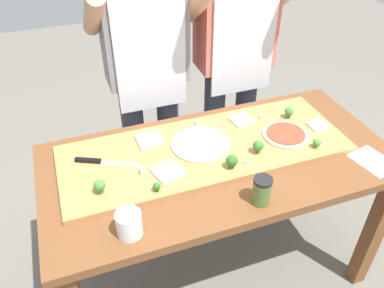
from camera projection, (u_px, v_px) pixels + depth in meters
ground_plane at (214, 268)px, 2.16m from camera, size 8.00×8.00×0.00m
prep_table at (219, 179)px, 1.76m from camera, size 1.51×0.74×0.78m
cutting_board at (205, 149)px, 1.72m from camera, size 1.26×0.46×0.02m
chefs_knife at (98, 161)px, 1.63m from camera, size 0.25×0.14×0.02m
pizza_whole_tomato_red at (286, 134)px, 1.78m from camera, size 0.21×0.21×0.02m
pizza_whole_cheese_artichoke at (201, 143)px, 1.73m from camera, size 0.27×0.27×0.02m
pizza_slice_far_left at (317, 125)px, 1.84m from camera, size 0.09×0.09×0.01m
pizza_slice_far_right at (241, 120)px, 1.88m from camera, size 0.11×0.11×0.01m
pizza_slice_near_left at (149, 140)px, 1.75m from camera, size 0.11×0.11×0.01m
pizza_slice_center at (168, 171)px, 1.58m from camera, size 0.13×0.13×0.01m
broccoli_floret_back_mid at (157, 187)px, 1.49m from camera, size 0.03×0.03×0.04m
broccoli_floret_front_mid at (232, 161)px, 1.59m from camera, size 0.05×0.05×0.06m
broccoli_floret_front_right at (317, 143)px, 1.70m from camera, size 0.03×0.03×0.04m
broccoli_floret_center_left at (258, 146)px, 1.66m from camera, size 0.05×0.05×0.06m
broccoli_floret_back_right at (289, 112)px, 1.88m from camera, size 0.04×0.04×0.06m
broccoli_floret_back_left at (100, 186)px, 1.47m from camera, size 0.04×0.04×0.06m
cheese_crumble_a at (142, 171)px, 1.58m from camera, size 0.02×0.02×0.02m
cheese_crumble_b at (181, 123)px, 1.86m from camera, size 0.01×0.01×0.01m
cheese_crumble_c at (262, 117)px, 1.89m from camera, size 0.02×0.02×0.02m
cheese_crumble_d at (197, 122)px, 1.85m from camera, size 0.02×0.02×0.02m
cheese_crumble_e at (247, 162)px, 1.63m from camera, size 0.02×0.02×0.01m
flour_cup at (129, 225)px, 1.34m from camera, size 0.09×0.09×0.10m
sauce_jar at (262, 191)px, 1.45m from camera, size 0.07×0.07×0.11m
recipe_note at (373, 161)px, 1.67m from camera, size 0.17×0.20×0.00m
cook_left at (146, 62)px, 1.95m from camera, size 0.54×0.39×1.67m
cook_right at (235, 48)px, 2.08m from camera, size 0.54×0.39×1.67m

